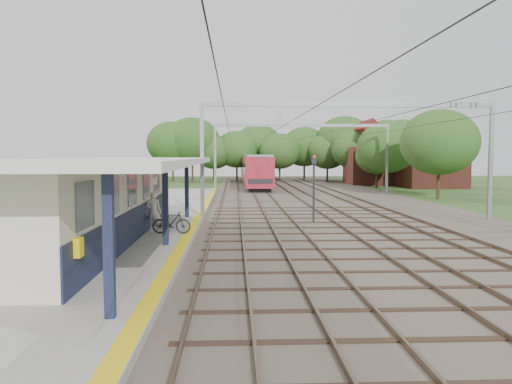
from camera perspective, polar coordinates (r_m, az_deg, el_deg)
name	(u,v)px	position (r m, az deg, el deg)	size (l,w,h in m)	color
ground	(345,293)	(14.74, 10.19, -11.25)	(160.00, 160.00, 0.00)	#2D4C1E
ballast_bed	(315,199)	(44.61, 6.72, -0.79)	(18.00, 90.00, 0.10)	#473D33
platform	(157,222)	(28.43, -11.29, -3.43)	(5.00, 52.00, 0.35)	gray
yellow_stripe	(197,219)	(28.16, -6.76, -3.08)	(0.45, 52.00, 0.01)	yellow
station_building	(96,201)	(21.70, -17.77, -0.93)	(3.41, 18.00, 3.40)	beige
canopy	(117,162)	(20.38, -15.60, 3.30)	(6.40, 20.00, 3.44)	black
rail_tracks	(287,198)	(44.26, 3.53, -0.65)	(11.80, 88.00, 0.15)	brown
catenary_system	(317,135)	(39.72, 7.01, 6.48)	(17.22, 88.00, 7.00)	gray
tree_band	(283,148)	(71.33, 3.11, 5.01)	(31.72, 30.88, 8.82)	#382619
house_near	(432,163)	(64.56, 19.48, 3.15)	(7.00, 6.12, 7.89)	brown
house_far	(377,160)	(68.59, 13.71, 3.52)	(8.00, 6.12, 8.66)	brown
person	(154,212)	(23.67, -11.62, -2.20)	(0.70, 0.46, 1.91)	silver
bicycle	(171,222)	(23.06, -9.65, -3.41)	(0.50, 1.76, 1.06)	black
train	(253,168)	(68.74, -0.32, 2.76)	(2.97, 37.01, 3.90)	black
signal_post	(314,182)	(28.41, 6.63, 1.11)	(0.27, 0.25, 3.94)	black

